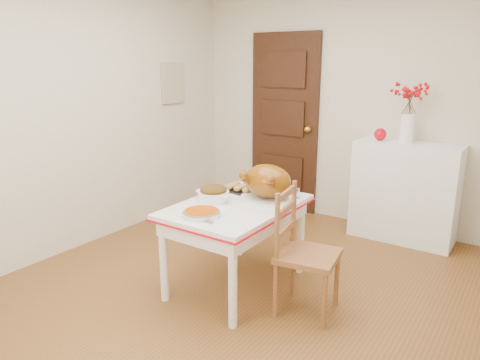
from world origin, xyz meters
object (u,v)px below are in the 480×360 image
Objects in this scene: chair_oak at (308,253)px; turkey_platter at (268,183)px; pumpkin_pie at (201,212)px; sideboard at (405,192)px; kitchen_table at (236,245)px.

chair_oak is 2.03× the size of turkey_platter.
pumpkin_pie is at bearing -101.38° from turkey_platter.
chair_oak is 0.80m from pumpkin_pie.
pumpkin_pie is at bearing 106.56° from chair_oak.
sideboard is at bearing 67.59° from pumpkin_pie.
sideboard is 1.94m from kitchen_table.
pumpkin_pie is at bearing -112.41° from sideboard.
turkey_platter is at bearing 54.06° from chair_oak.
turkey_platter is at bearing 55.43° from kitchen_table.
sideboard is 1.07× the size of chair_oak.
pumpkin_pie is (-0.68, -0.33, 0.26)m from chair_oak.
kitchen_table is 0.55m from turkey_platter.
turkey_platter reaches higher than chair_oak.
chair_oak is 0.66m from turkey_platter.
chair_oak is at bearing -2.94° from kitchen_table.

